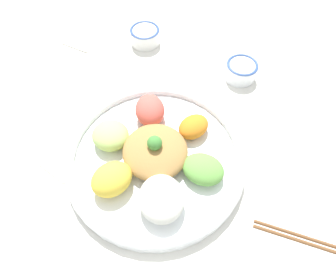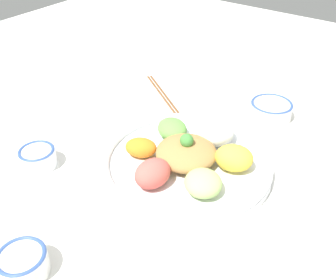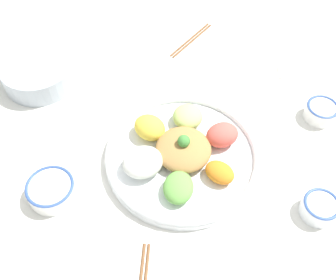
# 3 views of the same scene
# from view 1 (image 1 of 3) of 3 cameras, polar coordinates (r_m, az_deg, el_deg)

# --- Properties ---
(ground_plane) EXTENTS (2.40, 2.40, 0.00)m
(ground_plane) POSITION_cam_1_polar(r_m,az_deg,el_deg) (0.62, 0.79, -4.49)
(ground_plane) COLOR white
(salad_platter) EXTENTS (0.39, 0.39, 0.09)m
(salad_platter) POSITION_cam_1_polar(r_m,az_deg,el_deg) (0.60, -2.72, -3.39)
(salad_platter) COLOR white
(salad_platter) RESTS_ON ground_plane
(sauce_bowl_red) EXTENTS (0.08, 0.08, 0.05)m
(sauce_bowl_red) POSITION_cam_1_polar(r_m,az_deg,el_deg) (0.86, -4.69, 20.45)
(sauce_bowl_red) COLOR white
(sauce_bowl_red) RESTS_ON ground_plane
(sauce_bowl_dark) EXTENTS (0.08, 0.08, 0.05)m
(sauce_bowl_dark) POSITION_cam_1_polar(r_m,az_deg,el_deg) (0.78, 14.64, 13.61)
(sauce_bowl_dark) COLOR white
(sauce_bowl_dark) RESTS_ON ground_plane
(chopsticks_pair_near) EXTENTS (0.22, 0.15, 0.01)m
(chopsticks_pair_near) POSITION_cam_1_polar(r_m,az_deg,el_deg) (0.63, 28.55, -18.11)
(chopsticks_pair_near) COLOR brown
(chopsticks_pair_near) RESTS_ON ground_plane
(serving_spoon_main) EXTENTS (0.10, 0.11, 0.01)m
(serving_spoon_main) POSITION_cam_1_polar(r_m,az_deg,el_deg) (0.68, -24.49, -4.20)
(serving_spoon_main) COLOR beige
(serving_spoon_main) RESTS_ON ground_plane
(serving_spoon_extra) EXTENTS (0.11, 0.10, 0.01)m
(serving_spoon_extra) POSITION_cam_1_polar(r_m,az_deg,el_deg) (0.88, -16.57, 17.10)
(serving_spoon_extra) COLOR beige
(serving_spoon_extra) RESTS_ON ground_plane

